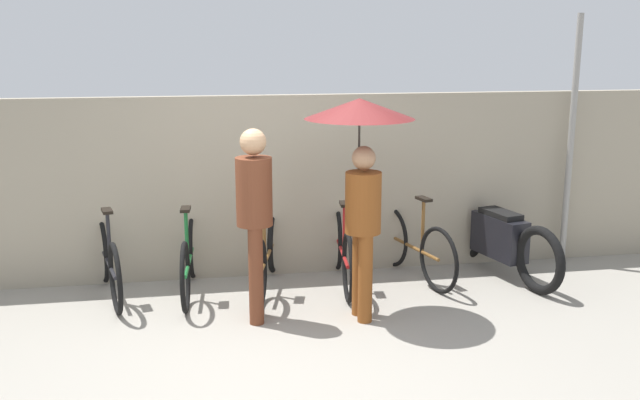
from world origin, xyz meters
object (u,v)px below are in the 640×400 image
(pedestrian_leading, at_px, (254,210))
(pedestrian_center, at_px, (361,148))
(parked_bicycle_4, at_px, (413,245))
(parked_bicycle_0, at_px, (108,261))
(parked_bicycle_1, at_px, (189,258))
(motorcycle, at_px, (499,239))
(parked_bicycle_2, at_px, (267,255))
(parked_bicycle_3, at_px, (342,250))

(pedestrian_leading, relative_size, pedestrian_center, 0.88)
(parked_bicycle_4, bearing_deg, pedestrian_center, 124.60)
(parked_bicycle_0, bearing_deg, parked_bicycle_4, -103.00)
(parked_bicycle_0, height_order, parked_bicycle_1, parked_bicycle_1)
(parked_bicycle_0, bearing_deg, pedestrian_leading, -135.04)
(parked_bicycle_0, xyz_separation_m, pedestrian_center, (2.31, -0.89, 1.19))
(parked_bicycle_1, height_order, motorcycle, parked_bicycle_1)
(pedestrian_center, bearing_deg, motorcycle, 21.72)
(pedestrian_center, bearing_deg, parked_bicycle_1, 146.67)
(parked_bicycle_1, xyz_separation_m, parked_bicycle_2, (0.78, 0.00, -0.01))
(parked_bicycle_3, bearing_deg, pedestrian_center, -175.85)
(parked_bicycle_2, distance_m, pedestrian_center, 1.66)
(parked_bicycle_1, bearing_deg, motorcycle, -86.02)
(parked_bicycle_1, bearing_deg, parked_bicycle_2, -85.68)
(parked_bicycle_3, distance_m, parked_bicycle_4, 0.77)
(parked_bicycle_2, xyz_separation_m, parked_bicycle_4, (1.55, 0.04, 0.01))
(parked_bicycle_3, bearing_deg, parked_bicycle_4, -81.77)
(parked_bicycle_4, relative_size, motorcycle, 0.82)
(pedestrian_leading, bearing_deg, pedestrian_center, 1.86)
(pedestrian_leading, bearing_deg, parked_bicycle_1, 129.78)
(parked_bicycle_1, bearing_deg, parked_bicycle_4, -84.87)
(parked_bicycle_3, bearing_deg, parked_bicycle_1, 95.75)
(parked_bicycle_0, height_order, parked_bicycle_3, parked_bicycle_3)
(parked_bicycle_2, xyz_separation_m, pedestrian_center, (0.76, -0.85, 1.20))
(parked_bicycle_1, xyz_separation_m, motorcycle, (3.27, -0.01, 0.04))
(parked_bicycle_1, relative_size, pedestrian_center, 0.84)
(parked_bicycle_2, relative_size, motorcycle, 0.89)
(parked_bicycle_4, height_order, pedestrian_leading, pedestrian_leading)
(parked_bicycle_4, relative_size, pedestrian_center, 0.80)
(parked_bicycle_0, relative_size, parked_bicycle_4, 1.02)
(parked_bicycle_1, xyz_separation_m, parked_bicycle_4, (2.33, 0.04, 0.00))
(parked_bicycle_0, relative_size, pedestrian_leading, 0.93)
(motorcycle, bearing_deg, parked_bicycle_1, 75.99)
(parked_bicycle_4, distance_m, pedestrian_center, 1.69)
(parked_bicycle_3, xyz_separation_m, pedestrian_center, (-0.02, -0.86, 1.19))
(parked_bicycle_2, bearing_deg, parked_bicycle_1, 103.38)
(parked_bicycle_1, height_order, parked_bicycle_2, parked_bicycle_1)
(parked_bicycle_2, xyz_separation_m, pedestrian_leading, (-0.19, -0.82, 0.68))
(parked_bicycle_2, bearing_deg, parked_bicycle_4, -75.41)
(parked_bicycle_0, bearing_deg, pedestrian_center, -124.11)
(parked_bicycle_1, xyz_separation_m, pedestrian_leading, (0.59, -0.82, 0.67))
(parked_bicycle_0, bearing_deg, parked_bicycle_1, -105.77)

